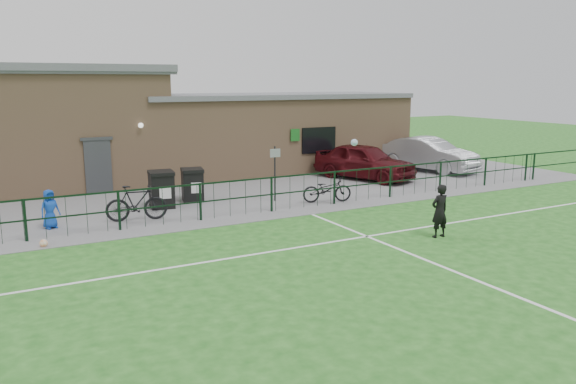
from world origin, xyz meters
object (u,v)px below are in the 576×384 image
car_maroon (364,161)px  bicycle_e (327,189)px  wheelie_bin_left (162,190)px  wheelie_bin_right (192,186)px  car_silver (428,154)px  ball_ground (44,243)px  spectator_child (50,209)px  bicycle_d (137,203)px  sign_post (275,174)px

car_maroon → bicycle_e: bearing=-161.4°
wheelie_bin_left → wheelie_bin_right: wheelie_bin_left is taller
car_silver → ball_ground: 18.46m
spectator_child → ball_ground: 2.03m
car_silver → spectator_child: car_silver is taller
wheelie_bin_right → bicycle_e: bearing=-19.0°
bicycle_d → spectator_child: (-2.48, 0.29, 0.02)m
sign_post → ball_ground: 8.36m
sign_post → bicycle_e: sign_post is taller
ball_ground → spectator_child: bearing=78.8°
wheelie_bin_left → ball_ground: size_ratio=5.50×
sign_post → spectator_child: 7.64m
wheelie_bin_left → sign_post: sign_post is taller
bicycle_d → car_silver: bearing=-66.6°
car_silver → bicycle_e: car_silver is taller
wheelie_bin_left → car_silver: (13.68, 1.80, 0.21)m
wheelie_bin_left → car_silver: size_ratio=0.24×
wheelie_bin_left → bicycle_d: bearing=-121.8°
car_silver → spectator_child: size_ratio=4.17×
wheelie_bin_left → car_silver: car_silver is taller
bicycle_d → spectator_child: bearing=94.3°
ball_ground → sign_post: bearing=15.4°
sign_post → bicycle_e: 1.97m
car_maroon → ball_ground: bearing=177.4°
sign_post → car_silver: sign_post is taller
sign_post → car_silver: (9.76, 2.73, -0.20)m
car_maroon → car_silver: bearing=-14.5°
car_maroon → car_silver: 4.14m
sign_post → spectator_child: size_ratio=1.71×
car_silver → bicycle_d: (-14.91, -3.30, -0.24)m
car_maroon → spectator_child: (-13.28, -2.56, -0.21)m
wheelie_bin_left → bicycle_e: (5.48, -2.00, -0.12)m
sign_post → spectator_child: (-7.63, -0.28, -0.41)m
wheelie_bin_right → spectator_child: 5.29m
spectator_child → bicycle_e: bearing=-25.2°
spectator_child → wheelie_bin_left: bearing=-2.1°
wheelie_bin_right → sign_post: size_ratio=0.55×
car_maroon → spectator_child: size_ratio=3.98×
wheelie_bin_right → bicycle_d: size_ratio=0.59×
sign_post → bicycle_d: 5.20m
ball_ground → car_silver: bearing=15.5°
wheelie_bin_left → wheelie_bin_right: size_ratio=1.07×
car_silver → ball_ground: bearing=-179.5°
wheelie_bin_right → bicycle_d: 3.22m
wheelie_bin_right → bicycle_e: wheelie_bin_right is taller
car_maroon → bicycle_d: car_maroon is taller
bicycle_d → sign_post: bearing=-72.8°
bicycle_d → ball_ground: (-2.86, -1.64, -0.48)m
sign_post → wheelie_bin_left: bearing=166.6°
wheelie_bin_right → bicycle_e: (4.19, -2.52, -0.08)m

